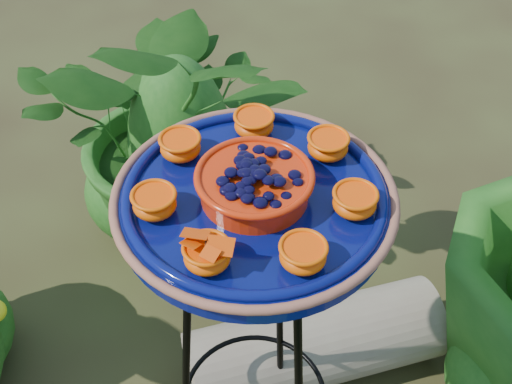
% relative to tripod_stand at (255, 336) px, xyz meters
% --- Properties ---
extents(tripod_stand, '(0.34, 0.34, 0.80)m').
position_rel_tripod_stand_xyz_m(tripod_stand, '(0.00, 0.00, 0.00)').
color(tripod_stand, black).
rests_on(tripod_stand, ground).
extents(feeder_dish, '(0.47, 0.47, 0.10)m').
position_rel_tripod_stand_xyz_m(feeder_dish, '(0.00, -0.00, 0.35)').
color(feeder_dish, '#070E52').
rests_on(feeder_dish, tripod_stand).
extents(driftwood_log, '(0.56, 0.60, 0.21)m').
position_rel_tripod_stand_xyz_m(driftwood_log, '(-0.01, 0.28, -0.39)').
color(driftwood_log, gray).
rests_on(driftwood_log, ground).
extents(shrub_back_left, '(0.87, 0.81, 0.79)m').
position_rel_tripod_stand_xyz_m(shrub_back_left, '(-0.57, 0.50, -0.10)').
color(shrub_back_left, '#1C5316').
rests_on(shrub_back_left, ground).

